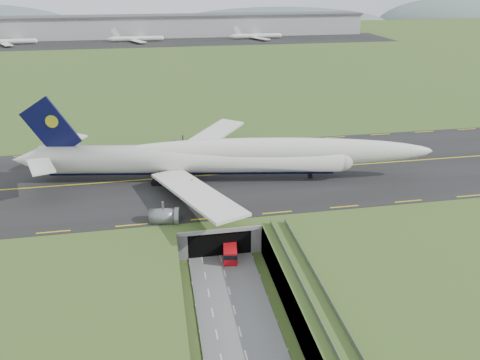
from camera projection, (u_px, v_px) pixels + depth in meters
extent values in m
plane|color=#3D5B24|center=(227.00, 281.00, 81.64)|extent=(900.00, 900.00, 0.00)
cube|color=gray|center=(226.00, 267.00, 80.43)|extent=(800.00, 800.00, 6.00)
cube|color=slate|center=(234.00, 308.00, 74.85)|extent=(12.00, 75.00, 0.20)
cube|color=black|center=(204.00, 176.00, 108.87)|extent=(800.00, 44.00, 0.18)
cube|color=gray|center=(212.00, 205.00, 96.51)|extent=(16.00, 22.00, 1.00)
cube|color=gray|center=(179.00, 218.00, 96.37)|extent=(2.00, 22.00, 6.00)
cube|color=gray|center=(245.00, 213.00, 98.67)|extent=(2.00, 22.00, 6.00)
cube|color=black|center=(216.00, 229.00, 93.23)|extent=(12.00, 12.00, 5.00)
cube|color=#A8A8A3|center=(220.00, 231.00, 86.53)|extent=(17.00, 0.50, 0.80)
cube|color=#A8A8A3|center=(325.00, 317.00, 64.46)|extent=(3.00, 53.00, 0.50)
cube|color=gray|center=(316.00, 314.00, 63.93)|extent=(0.06, 53.00, 1.00)
cube|color=gray|center=(335.00, 312.00, 64.39)|extent=(0.06, 53.00, 1.00)
cylinder|color=#A8A8A3|center=(318.00, 322.00, 67.92)|extent=(0.90, 0.90, 5.60)
cylinder|color=#A8A8A3|center=(294.00, 274.00, 78.72)|extent=(0.90, 0.90, 5.60)
cylinder|color=silver|center=(192.00, 159.00, 105.00)|extent=(67.53, 17.17, 6.34)
sphere|color=silver|center=(341.00, 158.00, 105.55)|extent=(7.14, 7.14, 6.22)
cone|color=silver|center=(28.00, 160.00, 104.39)|extent=(7.82, 7.07, 6.03)
ellipsoid|color=silver|center=(273.00, 152.00, 104.72)|extent=(72.29, 17.46, 6.66)
ellipsoid|color=black|center=(337.00, 154.00, 105.22)|extent=(4.83, 3.46, 2.22)
cylinder|color=black|center=(192.00, 169.00, 106.00)|extent=(63.61, 13.00, 2.66)
cube|color=silver|center=(204.00, 140.00, 119.93)|extent=(24.19, 27.37, 2.67)
cube|color=silver|center=(64.00, 142.00, 110.68)|extent=(10.16, 11.38, 1.02)
cube|color=silver|center=(196.00, 193.00, 90.93)|extent=(16.98, 30.24, 2.67)
cube|color=silver|center=(41.00, 166.00, 97.09)|extent=(7.72, 11.76, 1.02)
cube|color=black|center=(51.00, 128.00, 101.49)|extent=(12.54, 2.63, 14.03)
cylinder|color=yellow|center=(52.00, 121.00, 100.90)|extent=(2.85, 1.13, 2.78)
cylinder|color=slate|center=(198.00, 160.00, 115.26)|extent=(5.62, 4.06, 3.27)
cylinder|color=slate|center=(183.00, 146.00, 124.70)|extent=(5.62, 4.06, 3.27)
cylinder|color=slate|center=(193.00, 193.00, 98.04)|extent=(5.62, 4.06, 3.27)
cylinder|color=slate|center=(164.00, 217.00, 88.45)|extent=(5.62, 4.06, 3.27)
cylinder|color=black|center=(310.00, 176.00, 107.22)|extent=(1.16, 0.67, 1.09)
cube|color=black|center=(173.00, 176.00, 106.64)|extent=(6.99, 7.81, 1.39)
cube|color=red|center=(230.00, 250.00, 87.90)|extent=(3.35, 6.90, 2.65)
cube|color=black|center=(230.00, 248.00, 87.69)|extent=(3.41, 6.99, 0.88)
cube|color=black|center=(230.00, 255.00, 88.35)|extent=(3.11, 6.44, 0.44)
cylinder|color=black|center=(224.00, 262.00, 86.26)|extent=(0.41, 0.83, 0.80)
cylinder|color=black|center=(224.00, 249.00, 90.29)|extent=(0.41, 0.83, 0.80)
cylinder|color=black|center=(237.00, 262.00, 86.35)|extent=(0.41, 0.83, 0.80)
cylinder|color=black|center=(236.00, 249.00, 90.39)|extent=(0.41, 0.83, 0.80)
cube|color=#B2B2B2|center=(164.00, 26.00, 346.11)|extent=(300.00, 22.00, 15.00)
cube|color=#4C4C51|center=(163.00, 16.00, 343.08)|extent=(302.00, 24.00, 1.20)
cube|color=black|center=(166.00, 42.00, 322.09)|extent=(320.00, 50.00, 0.08)
cylinder|color=silver|center=(8.00, 42.00, 308.78)|extent=(34.00, 3.20, 3.20)
cylinder|color=silver|center=(137.00, 39.00, 322.49)|extent=(34.00, 3.20, 3.20)
cylinder|color=silver|center=(257.00, 36.00, 336.41)|extent=(34.00, 3.20, 3.20)
ellipsoid|color=#556664|center=(277.00, 29.00, 489.88)|extent=(260.00, 91.00, 44.00)
ellipsoid|color=#556664|center=(450.00, 26.00, 522.76)|extent=(180.00, 63.00, 60.00)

